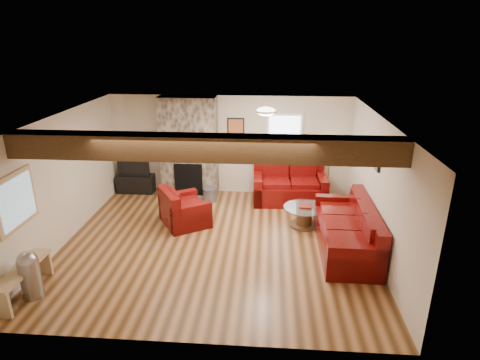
% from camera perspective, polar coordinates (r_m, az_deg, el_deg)
% --- Properties ---
extents(room, '(8.00, 8.00, 8.00)m').
position_cam_1_polar(room, '(7.55, -3.44, -0.58)').
color(room, '#4F3014').
rests_on(room, ground).
extents(floor, '(6.00, 6.00, 0.00)m').
position_cam_1_polar(floor, '(8.08, -3.26, -8.89)').
color(floor, '#4F3014').
rests_on(floor, ground).
extents(oak_beam, '(6.00, 0.36, 0.38)m').
position_cam_1_polar(oak_beam, '(6.04, -5.20, 4.62)').
color(oak_beam, '#34210F').
rests_on(oak_beam, room).
extents(chimney_breast, '(1.40, 0.67, 2.50)m').
position_cam_1_polar(chimney_breast, '(10.06, -7.25, 4.46)').
color(chimney_breast, '#332F27').
rests_on(chimney_breast, floor).
extents(back_window, '(0.90, 0.08, 1.10)m').
position_cam_1_polar(back_window, '(10.00, 6.32, 6.35)').
color(back_window, white).
rests_on(back_window, room).
extents(hatch_window, '(0.08, 1.00, 0.90)m').
position_cam_1_polar(hatch_window, '(7.20, -29.29, -2.63)').
color(hatch_window, tan).
rests_on(hatch_window, room).
extents(ceiling_dome, '(0.40, 0.40, 0.18)m').
position_cam_1_polar(ceiling_dome, '(8.03, 3.70, 9.52)').
color(ceiling_dome, silver).
rests_on(ceiling_dome, room).
extents(artwork_back, '(0.42, 0.06, 0.52)m').
position_cam_1_polar(artwork_back, '(9.99, -0.59, 7.35)').
color(artwork_back, black).
rests_on(artwork_back, room).
extents(artwork_right, '(0.06, 0.55, 0.42)m').
position_cam_1_polar(artwork_right, '(7.86, 18.72, 3.06)').
color(artwork_right, black).
rests_on(artwork_right, room).
extents(sofa_three, '(1.00, 2.35, 0.90)m').
position_cam_1_polar(sofa_three, '(7.92, 14.86, -6.55)').
color(sofa_three, '#400904').
rests_on(sofa_three, floor).
extents(loveseat, '(1.80, 1.09, 0.93)m').
position_cam_1_polar(loveseat, '(9.86, 7.08, -0.47)').
color(loveseat, '#400904').
rests_on(loveseat, floor).
extents(armchair_red, '(1.27, 1.31, 0.81)m').
position_cam_1_polar(armchair_red, '(8.75, -7.88, -3.72)').
color(armchair_red, '#400904').
rests_on(armchair_red, floor).
extents(coffee_table, '(0.90, 0.90, 0.47)m').
position_cam_1_polar(coffee_table, '(8.74, 9.14, -5.15)').
color(coffee_table, '#472C17').
rests_on(coffee_table, floor).
extents(tv_cabinet, '(0.94, 0.38, 0.47)m').
position_cam_1_polar(tv_cabinet, '(10.77, -14.56, -0.49)').
color(tv_cabinet, black).
rests_on(tv_cabinet, floor).
extents(television, '(0.82, 0.11, 0.47)m').
position_cam_1_polar(television, '(10.62, -14.78, 1.89)').
color(television, black).
rests_on(television, tv_cabinet).
extents(floor_lamp, '(0.38, 0.38, 1.48)m').
position_cam_1_polar(floor_lamp, '(10.02, 12.77, 4.31)').
color(floor_lamp, tan).
rests_on(floor_lamp, floor).
extents(pine_bench, '(0.29, 1.25, 0.47)m').
position_cam_1_polar(pine_bench, '(7.37, -28.36, -12.58)').
color(pine_bench, tan).
rests_on(pine_bench, floor).
extents(pedal_bin, '(0.41, 0.41, 0.79)m').
position_cam_1_polar(pedal_bin, '(7.18, -27.71, -11.81)').
color(pedal_bin, '#96969B').
rests_on(pedal_bin, floor).
extents(coal_bucket, '(0.37, 0.37, 0.34)m').
position_cam_1_polar(coal_bucket, '(9.93, -4.32, -2.04)').
color(coal_bucket, slate).
rests_on(coal_bucket, floor).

